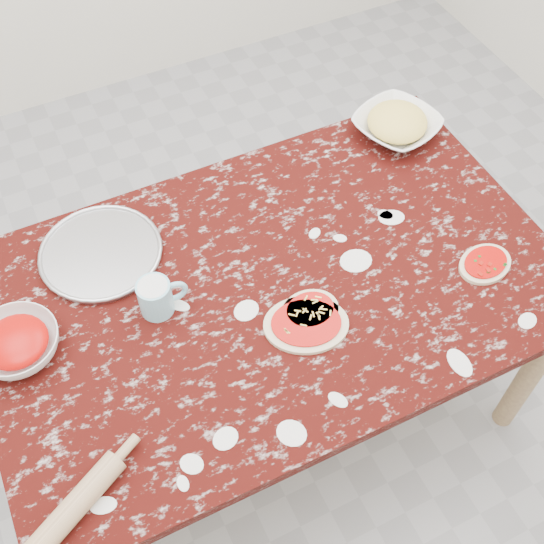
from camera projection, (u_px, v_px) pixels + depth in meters
The scene contains 10 objects.
ground at pixel (272, 401), 2.49m from camera, with size 4.00×4.00×0.00m, color gray.
worktable at pixel (272, 299), 1.95m from camera, with size 1.60×1.00×0.75m.
pizza_tray at pixel (101, 253), 1.94m from camera, with size 0.34×0.34×0.01m, color #B2B2B7.
sauce_bowl at pixel (17, 345), 1.73m from camera, with size 0.22×0.22×0.07m, color white.
cheese_bowl at pixel (396, 126), 2.22m from camera, with size 0.26×0.26×0.06m, color white.
flour_mug at pixel (157, 297), 1.79m from camera, with size 0.14×0.09×0.11m.
pizza_left at pixel (306, 324), 1.80m from camera, with size 0.28×0.25×0.02m.
pizza_mid at pixel (310, 311), 1.82m from camera, with size 0.16×0.13×0.02m.
pizza_right at pixel (485, 264), 1.91m from camera, with size 0.19×0.15×0.02m.
rolling_pin at pixel (72, 510), 1.49m from camera, with size 0.06×0.06×0.29m, color tan.
Camera 1 is at (-0.48, -0.98, 2.29)m, focal length 44.85 mm.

